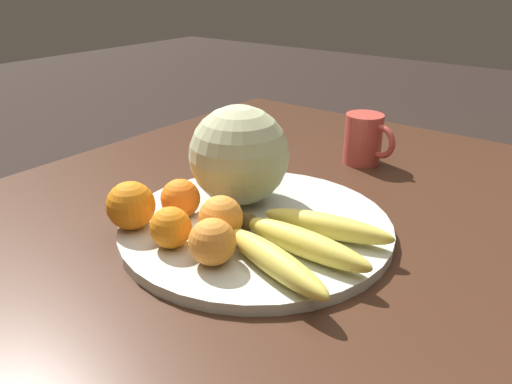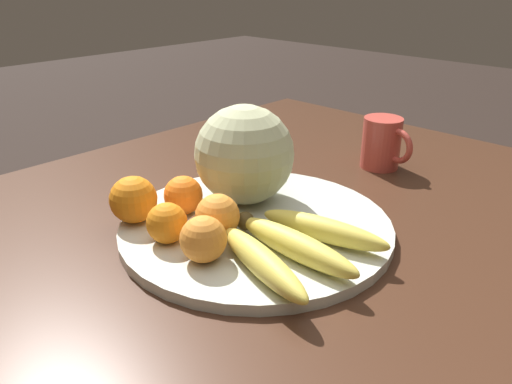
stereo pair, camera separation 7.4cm
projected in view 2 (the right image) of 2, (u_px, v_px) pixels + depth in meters
name	position (u px, v px, depth m)	size (l,w,h in m)	color
kitchen_table	(245.00, 280.00, 0.81)	(1.39, 1.01, 0.74)	#3D2316
fruit_bowl	(256.00, 226.00, 0.77)	(0.42, 0.42, 0.02)	beige
melon	(244.00, 155.00, 0.80)	(0.16, 0.16, 0.16)	#B2B789
banana_bunch	(293.00, 245.00, 0.66)	(0.20, 0.21, 0.04)	#473819
orange_front_left	(203.00, 239.00, 0.65)	(0.06, 0.06, 0.06)	orange
orange_front_right	(183.00, 195.00, 0.78)	(0.06, 0.06, 0.06)	orange
orange_mid_center	(218.00, 216.00, 0.71)	(0.06, 0.06, 0.06)	orange
orange_back_left	(167.00, 223.00, 0.70)	(0.06, 0.06, 0.06)	orange
orange_back_right	(133.00, 200.00, 0.75)	(0.07, 0.07, 0.07)	orange
produce_tag	(205.00, 217.00, 0.77)	(0.10, 0.07, 0.00)	white
ceramic_mug	(383.00, 143.00, 1.00)	(0.08, 0.12, 0.10)	#B74238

